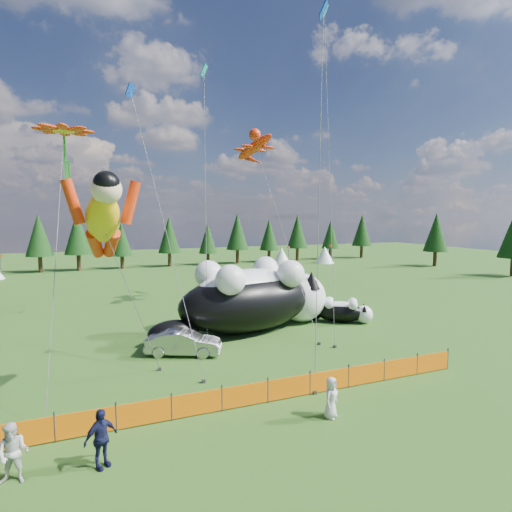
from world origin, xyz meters
The scene contains 17 objects.
ground centered at (0.00, 0.00, 0.00)m, with size 160.00×160.00×0.00m, color #11380A.
safety_fence centered at (0.00, -3.00, 0.50)m, with size 22.06×0.06×1.10m.
tree_line centered at (0.00, 45.00, 4.00)m, with size 90.00×4.00×8.00m, color black, non-canonical shape.
festival_tents centered at (11.00, 40.00, 1.40)m, with size 50.00×3.20×2.80m, color white, non-canonical shape.
cat_large centered at (4.51, 7.26, 2.31)m, with size 13.35×6.79×4.87m.
cat_small centered at (11.29, 6.78, 0.84)m, with size 4.33×3.41×1.76m.
car centered at (-1.09, 4.14, 0.69)m, with size 1.47×4.21×1.39m, color #A2A2A7.
spectator_b centered at (-7.91, -4.91, 0.91)m, with size 0.88×0.52×1.81m, color silver.
spectator_c centered at (-5.52, -5.06, 0.93)m, with size 1.10×0.56×1.87m, color #141739.
spectator_e centered at (2.78, -5.03, 0.80)m, with size 0.78×0.51×1.60m, color silver.
superhero_kite centered at (-5.17, -0.88, 7.67)m, with size 4.51×5.36×10.05m.
gecko_kite centered at (7.36, 14.72, 13.70)m, with size 5.10×15.48×18.03m.
flower_kite centered at (-6.70, 3.60, 11.68)m, with size 3.30×7.34×12.99m.
diamond_kite_a centered at (-3.21, 6.86, 14.33)m, with size 2.80×7.80×16.76m.
diamond_kite_b centered at (9.91, 7.71, 21.02)m, with size 3.16×6.45×23.43m.
diamond_kite_c centered at (4.39, -1.29, 16.20)m, with size 1.66×2.38×17.82m.
diamond_kite_d centered at (1.75, 9.83, 16.95)m, with size 1.75×5.68×18.80m.
Camera 1 is at (-5.38, -17.72, 7.76)m, focal length 28.00 mm.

